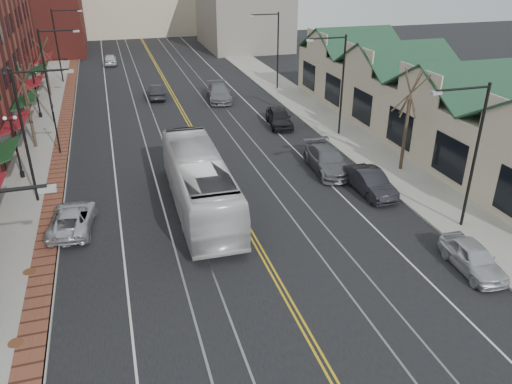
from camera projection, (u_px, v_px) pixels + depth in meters
ground at (311, 340)px, 19.86m from camera, size 160.00×160.00×0.00m
sidewalk_left at (36, 177)px, 33.98m from camera, size 4.00×120.00×0.15m
sidewalk_right at (355, 142)px, 40.14m from camera, size 4.00×120.00×0.15m
building_right at (424, 109)px, 40.70m from camera, size 8.00×36.00×4.60m
backdrop_left at (30, 3)px, 73.01m from camera, size 14.00×18.00×14.00m
backdrop_mid at (135, 7)px, 91.13m from camera, size 22.00×14.00×9.00m
backdrop_right at (243, 11)px, 77.31m from camera, size 12.00×16.00×11.00m
streetlight_l_1 at (30, 123)px, 28.61m from camera, size 3.33×0.25×8.00m
streetlight_l_2 at (50, 67)px, 42.40m from camera, size 3.33×0.25×8.00m
streetlight_l_3 at (60, 38)px, 56.19m from camera, size 3.33×0.25×8.00m
streetlight_r_0 at (470, 143)px, 25.66m from camera, size 3.33×0.25×8.00m
streetlight_r_1 at (338, 76)px, 39.45m from camera, size 3.33×0.25×8.00m
streetlight_r_2 at (274, 43)px, 53.24m from camera, size 3.33×0.25×8.00m
lamppost_l_2 at (17, 149)px, 32.85m from camera, size 0.84×0.28×4.27m
lamppost_l_3 at (37, 95)px, 44.91m from camera, size 0.84×0.28×4.27m
tree_left_near at (28, 104)px, 37.52m from camera, size 1.78×1.37×6.48m
tree_left_far at (45, 65)px, 51.41m from camera, size 1.66×1.28×6.02m
tree_right_mid at (407, 119)px, 33.49m from camera, size 1.90×1.46×6.93m
manhole_mid at (16, 343)px, 19.50m from camera, size 0.60×0.60×0.02m
manhole_far at (29, 272)px, 23.81m from camera, size 0.60×0.60×0.02m
traffic_signal at (55, 125)px, 36.79m from camera, size 0.18×0.15×3.80m
transit_bus at (199, 182)px, 29.20m from camera, size 3.08×12.47×3.46m
parked_suv at (72, 219)px, 27.46m from camera, size 2.75×5.00×1.33m
parked_car_a at (473, 257)px, 23.94m from camera, size 1.95×4.19×1.39m
parked_car_b at (370, 182)px, 31.53m from camera, size 1.71×4.64×1.52m
parked_car_c at (327, 160)px, 34.72m from camera, size 2.68×5.71×1.61m
parked_car_d at (279, 117)px, 43.59m from camera, size 2.47×4.86×1.58m
distant_car_left at (158, 91)px, 51.83m from camera, size 2.04×4.53×1.44m
distant_car_right at (219, 93)px, 51.06m from camera, size 2.86×5.76×1.61m
distant_car_far at (110, 59)px, 66.96m from camera, size 1.79×4.28×1.44m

